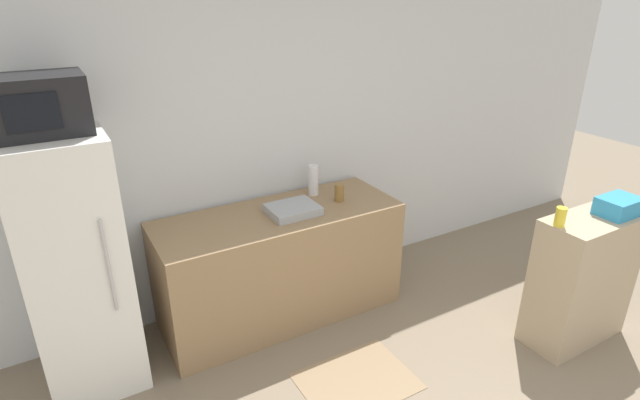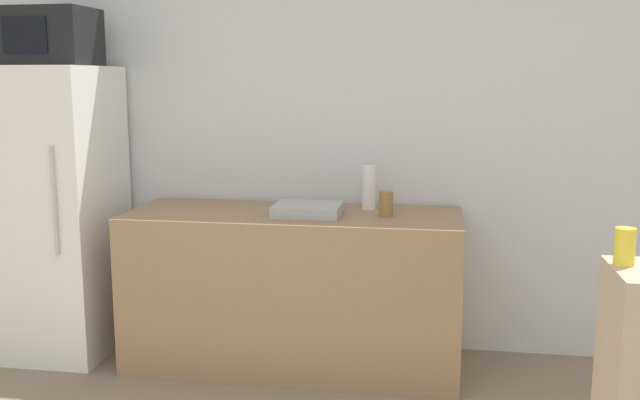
{
  "view_description": "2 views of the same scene",
  "coord_description": "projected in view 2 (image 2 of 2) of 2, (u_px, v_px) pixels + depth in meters",
  "views": [
    {
      "loc": [
        -1.43,
        -0.58,
        2.42
      ],
      "look_at": [
        0.01,
        1.9,
        1.18
      ],
      "focal_mm": 28.0,
      "sensor_mm": 36.0,
      "label": 1
    },
    {
      "loc": [
        0.74,
        -1.31,
        1.61
      ],
      "look_at": [
        0.22,
        1.88,
        1.05
      ],
      "focal_mm": 40.0,
      "sensor_mm": 36.0,
      "label": 2
    }
  ],
  "objects": [
    {
      "name": "wall_back",
      "position": [
        310.0,
        130.0,
        4.23
      ],
      "size": [
        8.0,
        0.06,
        2.6
      ],
      "primitive_type": "cube",
      "color": "silver",
      "rests_on": "ground_plane"
    },
    {
      "name": "refrigerator",
      "position": [
        62.0,
        212.0,
        4.15
      ],
      "size": [
        0.56,
        0.69,
        1.67
      ],
      "color": "white",
      "rests_on": "ground_plane"
    },
    {
      "name": "microwave",
      "position": [
        51.0,
        37.0,
        3.98
      ],
      "size": [
        0.47,
        0.38,
        0.32
      ],
      "color": "black",
      "rests_on": "refrigerator"
    },
    {
      "name": "counter",
      "position": [
        294.0,
        289.0,
        3.99
      ],
      "size": [
        1.83,
        0.69,
        0.87
      ],
      "primitive_type": "cube",
      "color": "#937551",
      "rests_on": "ground_plane"
    },
    {
      "name": "sink_basin",
      "position": [
        308.0,
        210.0,
        3.85
      ],
      "size": [
        0.36,
        0.29,
        0.06
      ],
      "primitive_type": "cube",
      "color": "#9EA3A8",
      "rests_on": "counter"
    },
    {
      "name": "bottle_tall",
      "position": [
        369.0,
        187.0,
        4.01
      ],
      "size": [
        0.08,
        0.08,
        0.25
      ],
      "primitive_type": "cylinder",
      "color": "silver",
      "rests_on": "counter"
    },
    {
      "name": "bottle_short",
      "position": [
        386.0,
        204.0,
        3.8
      ],
      "size": [
        0.08,
        0.08,
        0.14
      ],
      "primitive_type": "cylinder",
      "color": "olive",
      "rests_on": "counter"
    },
    {
      "name": "jar",
      "position": [
        625.0,
        247.0,
        2.4
      ],
      "size": [
        0.07,
        0.07,
        0.13
      ],
      "primitive_type": "cylinder",
      "color": "yellow",
      "rests_on": "shelf_cabinet"
    }
  ]
}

